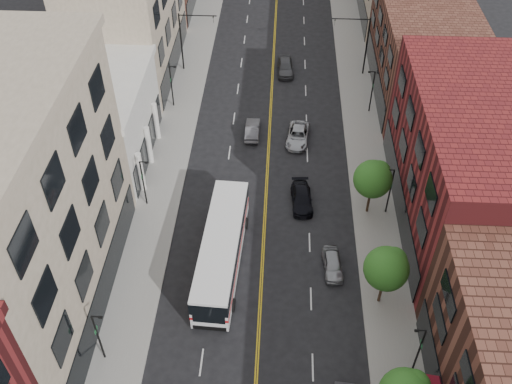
% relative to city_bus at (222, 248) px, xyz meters
% --- Properties ---
extents(sidewalk_left, '(4.00, 110.00, 0.15)m').
position_rel_city_bus_xyz_m(sidewalk_left, '(-6.68, 17.83, -1.91)').
color(sidewalk_left, gray).
rests_on(sidewalk_left, ground).
extents(sidewalk_right, '(4.00, 110.00, 0.15)m').
position_rel_city_bus_xyz_m(sidewalk_right, '(13.32, 17.83, -1.91)').
color(sidewalk_right, gray).
rests_on(sidewalk_right, ground).
extents(bldg_l_tanoffice, '(10.00, 22.00, 18.00)m').
position_rel_city_bus_xyz_m(bldg_l_tanoffice, '(-13.68, -4.17, 7.01)').
color(bldg_l_tanoffice, gray).
rests_on(bldg_l_tanoffice, ground).
extents(bldg_l_white, '(10.00, 14.00, 8.00)m').
position_rel_city_bus_xyz_m(bldg_l_white, '(-13.68, 13.83, 2.01)').
color(bldg_l_white, silver).
rests_on(bldg_l_white, ground).
extents(bldg_r_mid, '(10.00, 22.00, 12.00)m').
position_rel_city_bus_xyz_m(bldg_r_mid, '(20.32, 6.83, 4.01)').
color(bldg_r_mid, maroon).
rests_on(bldg_r_mid, ground).
extents(bldg_r_far_a, '(10.00, 20.00, 10.00)m').
position_rel_city_bus_xyz_m(bldg_r_far_a, '(20.32, 27.83, 3.01)').
color(bldg_r_far_a, '#532C21').
rests_on(bldg_r_far_a, ground).
extents(tree_r_2, '(3.40, 3.40, 5.59)m').
position_rel_city_bus_xyz_m(tree_r_2, '(12.71, -3.10, 2.14)').
color(tree_r_2, black).
rests_on(tree_r_2, sidewalk_right).
extents(tree_r_3, '(3.40, 3.40, 5.59)m').
position_rel_city_bus_xyz_m(tree_r_3, '(12.71, 6.90, 2.14)').
color(tree_r_3, black).
rests_on(tree_r_3, sidewalk_right).
extents(lamp_l_1, '(0.81, 0.55, 5.05)m').
position_rel_city_bus_xyz_m(lamp_l_1, '(-7.63, -9.17, 0.98)').
color(lamp_l_1, black).
rests_on(lamp_l_1, sidewalk_left).
extents(lamp_l_2, '(0.81, 0.55, 5.05)m').
position_rel_city_bus_xyz_m(lamp_l_2, '(-7.63, 6.83, 0.98)').
color(lamp_l_2, black).
rests_on(lamp_l_2, sidewalk_left).
extents(lamp_l_3, '(0.81, 0.55, 5.05)m').
position_rel_city_bus_xyz_m(lamp_l_3, '(-7.63, 22.83, 0.98)').
color(lamp_l_3, black).
rests_on(lamp_l_3, sidewalk_left).
extents(lamp_r_1, '(0.81, 0.55, 5.05)m').
position_rel_city_bus_xyz_m(lamp_r_1, '(14.27, -9.17, 0.98)').
color(lamp_r_1, black).
rests_on(lamp_r_1, sidewalk_right).
extents(lamp_r_2, '(0.81, 0.55, 5.05)m').
position_rel_city_bus_xyz_m(lamp_r_2, '(14.27, 6.83, 0.98)').
color(lamp_r_2, black).
rests_on(lamp_r_2, sidewalk_right).
extents(lamp_r_3, '(0.81, 0.55, 5.05)m').
position_rel_city_bus_xyz_m(lamp_r_3, '(14.27, 22.83, 0.98)').
color(lamp_r_3, black).
rests_on(lamp_r_3, sidewalk_right).
extents(signal_mast_left, '(4.49, 0.18, 7.20)m').
position_rel_city_bus_xyz_m(signal_mast_left, '(-6.95, 30.83, 2.66)').
color(signal_mast_left, black).
rests_on(signal_mast_left, sidewalk_left).
extents(signal_mast_right, '(4.49, 0.18, 7.20)m').
position_rel_city_bus_xyz_m(signal_mast_right, '(13.58, 30.83, 2.66)').
color(signal_mast_right, black).
rests_on(signal_mast_right, sidewalk_right).
extents(city_bus, '(3.73, 13.44, 3.42)m').
position_rel_city_bus_xyz_m(city_bus, '(0.00, 0.00, 0.00)').
color(city_bus, white).
rests_on(city_bus, ground).
extents(car_parked_far, '(1.83, 3.91, 1.29)m').
position_rel_city_bus_xyz_m(car_parked_far, '(9.12, -0.06, -1.34)').
color(car_parked_far, '#919397').
rests_on(car_parked_far, ground).
extents(car_lane_behind, '(1.44, 4.11, 1.35)m').
position_rel_city_bus_xyz_m(car_lane_behind, '(1.52, 17.99, -1.31)').
color(car_lane_behind, '#58575D').
rests_on(car_lane_behind, ground).
extents(car_lane_a, '(2.21, 4.69, 1.32)m').
position_rel_city_bus_xyz_m(car_lane_a, '(6.64, 7.67, -1.33)').
color(car_lane_a, black).
rests_on(car_lane_a, ground).
extents(car_lane_b, '(2.78, 5.09, 1.35)m').
position_rel_city_bus_xyz_m(car_lane_b, '(6.33, 17.19, -1.31)').
color(car_lane_b, '#A9ABB1').
rests_on(car_lane_b, ground).
extents(car_lane_c, '(2.16, 4.78, 1.59)m').
position_rel_city_bus_xyz_m(car_lane_c, '(4.83, 30.82, -1.19)').
color(car_lane_c, '#454549').
rests_on(car_lane_c, ground).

